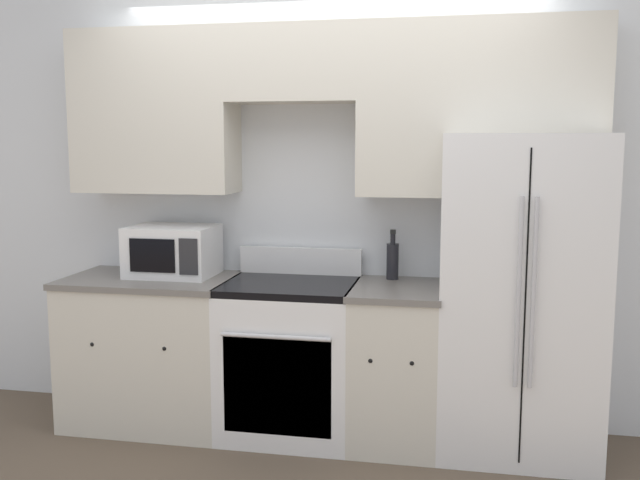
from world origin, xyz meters
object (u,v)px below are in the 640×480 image
object	(u,v)px
oven_range	(290,357)
bottle	(393,260)
microwave	(173,251)
refrigerator	(519,295)

from	to	relation	value
oven_range	bottle	world-z (taller)	bottle
microwave	bottle	xyz separation A→B (m)	(1.30, 0.14, -0.03)
refrigerator	bottle	xyz separation A→B (m)	(-0.71, 0.18, 0.14)
oven_range	microwave	size ratio (longest dim) A/B	2.11
oven_range	bottle	xyz separation A→B (m)	(0.56, 0.22, 0.55)
microwave	bottle	distance (m)	1.31
oven_range	microwave	world-z (taller)	microwave
microwave	oven_range	bearing A→B (deg)	-6.54
oven_range	refrigerator	size ratio (longest dim) A/B	0.61
bottle	oven_range	bearing A→B (deg)	-158.47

